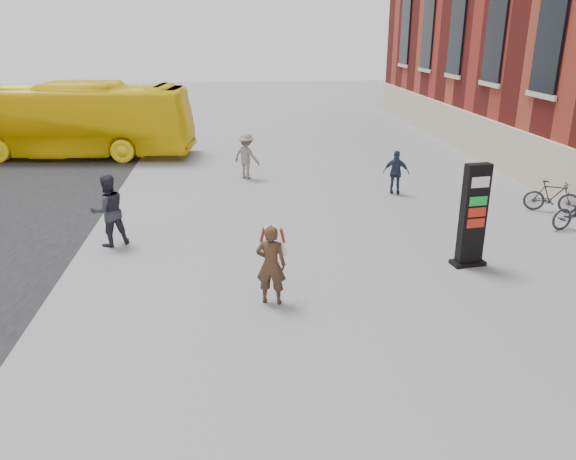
{
  "coord_description": "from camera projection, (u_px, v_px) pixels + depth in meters",
  "views": [
    {
      "loc": [
        -1.03,
        -10.46,
        5.32
      ],
      "look_at": [
        0.11,
        0.86,
        1.21
      ],
      "focal_mm": 35.0,
      "sensor_mm": 36.0,
      "label": 1
    }
  ],
  "objects": [
    {
      "name": "pedestrian_b",
      "position": [
        246.0,
        156.0,
        20.76
      ],
      "size": [
        1.24,
        1.15,
        1.68
      ],
      "primitive_type": "imported",
      "rotation": [
        0.0,
        0.0,
        2.49
      ],
      "color": "gray",
      "rests_on": "ground"
    },
    {
      "name": "info_pylon",
      "position": [
        473.0,
        216.0,
        12.95
      ],
      "size": [
        0.83,
        0.5,
        2.45
      ],
      "rotation": [
        0.0,
        0.0,
        0.15
      ],
      "color": "black",
      "rests_on": "ground"
    },
    {
      "name": "pedestrian_a",
      "position": [
        108.0,
        211.0,
        14.28
      ],
      "size": [
        1.14,
        1.06,
        1.86
      ],
      "primitive_type": "imported",
      "rotation": [
        0.0,
        0.0,
        3.66
      ],
      "color": "#292A33",
      "rests_on": "ground"
    },
    {
      "name": "bus",
      "position": [
        58.0,
        120.0,
        24.04
      ],
      "size": [
        11.58,
        3.83,
        3.17
      ],
      "primitive_type": "imported",
      "rotation": [
        0.0,
        0.0,
        1.47
      ],
      "color": "yellow",
      "rests_on": "road"
    },
    {
      "name": "bike_7",
      "position": [
        552.0,
        197.0,
        17.04
      ],
      "size": [
        1.65,
        1.08,
        0.97
      ],
      "primitive_type": "imported",
      "rotation": [
        0.0,
        0.0,
        1.14
      ],
      "color": "#282931",
      "rests_on": "ground"
    },
    {
      "name": "woman",
      "position": [
        271.0,
        264.0,
        11.25
      ],
      "size": [
        0.73,
        0.69,
        1.68
      ],
      "rotation": [
        0.0,
        0.0,
        2.91
      ],
      "color": "#372418",
      "rests_on": "ground"
    },
    {
      "name": "ground",
      "position": [
        287.0,
        298.0,
        11.69
      ],
      "size": [
        100.0,
        100.0,
        0.0
      ],
      "primitive_type": "plane",
      "color": "#9E9EA3"
    },
    {
      "name": "pedestrian_c",
      "position": [
        396.0,
        172.0,
        18.82
      ],
      "size": [
        0.94,
        0.65,
        1.48
      ],
      "primitive_type": "imported",
      "rotation": [
        0.0,
        0.0,
        2.77
      ],
      "color": "#263447",
      "rests_on": "ground"
    }
  ]
}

